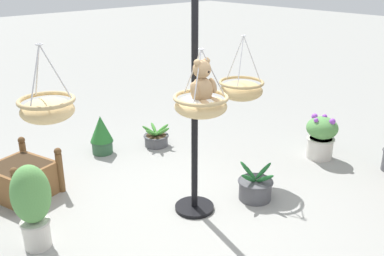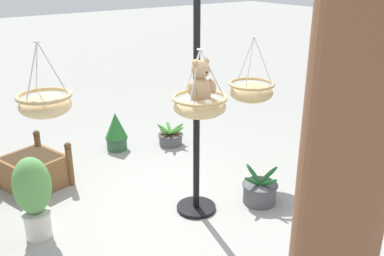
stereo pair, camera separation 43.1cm
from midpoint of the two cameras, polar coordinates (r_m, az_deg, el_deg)
name	(u,v)px [view 2 (the right image)]	position (r m, az deg, el deg)	size (l,w,h in m)	color
ground_plane	(188,214)	(4.85, 2.00, -11.44)	(40.00, 40.00, 0.00)	gray
display_pole_central	(196,146)	(4.58, 3.28, -2.41)	(0.44, 0.44, 2.50)	black
hanging_basket_with_teddy	(200,105)	(4.11, 4.03, 3.03)	(0.54, 0.54, 0.66)	tan
teddy_bear	(201,86)	(4.04, 4.30, 5.60)	(0.31, 0.28, 0.45)	tan
hanging_basket_left_high	(251,91)	(5.35, 10.19, 4.82)	(0.56, 0.56, 0.80)	tan
hanging_basket_right_low	(45,104)	(3.83, -15.95, 3.06)	(0.47, 0.47, 0.66)	tan
wooden_planter_box	(33,170)	(5.58, -18.28, -5.36)	(0.85, 0.88, 0.57)	brown
potted_plant_fern_front	(116,131)	(6.37, -8.16, -0.46)	(0.33, 0.33, 0.57)	#2D5638
potted_plant_flowering_red	(33,194)	(4.45, -17.76, -8.41)	(0.37, 0.37, 0.88)	beige
potted_plant_bushy_green	(171,137)	(6.54, -0.99, -1.25)	(0.45, 0.44, 0.33)	#4C4C51
potted_plant_conical_shrub	(337,141)	(6.23, 20.61, -1.70)	(0.44, 0.44, 0.63)	beige
potted_plant_broad_leaf	(260,191)	(5.09, 11.42, -8.22)	(0.54, 0.53, 0.41)	#4C4C51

